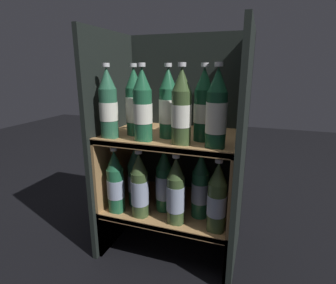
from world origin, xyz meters
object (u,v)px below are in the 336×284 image
Objects in this scene: bottle_upper_front_3 at (217,112)px; bottle_upper_back_1 at (169,106)px; bottle_lower_front_0 at (116,183)px; bottle_upper_front_2 at (181,109)px; bottle_upper_front_1 at (143,107)px; bottle_lower_front_1 at (140,187)px; bottle_lower_back_1 at (164,182)px; bottle_upper_front_0 at (108,105)px; bottle_lower_back_0 at (136,178)px; bottle_lower_front_3 at (217,199)px; bottle_upper_back_0 at (135,104)px; bottle_lower_back_2 at (200,187)px; bottle_upper_back_2 at (203,107)px; bottle_lower_front_2 at (176,193)px.

bottle_upper_front_3 is 1.00× the size of bottle_upper_back_1.
bottle_upper_front_2 is at bearing 0.00° from bottle_lower_front_0.
bottle_upper_front_1 reaches higher than bottle_lower_front_1.
bottle_upper_back_1 is 1.00× the size of bottle_lower_back_1.
bottle_lower_back_1 is (0.20, 0.08, -0.33)m from bottle_upper_front_0.
bottle_upper_front_1 is at bearing 0.00° from bottle_lower_front_1.
bottle_upper_front_1 is 0.34m from bottle_lower_back_1.
bottle_lower_back_0 is (0.06, 0.08, 0.00)m from bottle_lower_front_0.
bottle_upper_front_1 is at bearing 0.00° from bottle_upper_front_0.
bottle_upper_front_2 is at bearing 0.00° from bottle_upper_front_1.
bottle_lower_back_1 is at bearing 55.97° from bottle_upper_front_1.
bottle_lower_front_1 is at bearing -180.00° from bottle_upper_front_1.
bottle_lower_back_1 is (-0.02, -0.00, -0.32)m from bottle_upper_back_1.
bottle_upper_front_1 is at bearing 0.00° from bottle_lower_front_0.
bottle_upper_front_1 is 0.43m from bottle_lower_front_3.
bottle_upper_front_0 and bottle_upper_front_3 have the same top height.
bottle_upper_back_0 is at bearing 166.95° from bottle_upper_front_3.
bottle_upper_front_0 is 1.00× the size of bottle_lower_back_2.
bottle_upper_back_2 is 1.00× the size of bottle_lower_back_2.
bottle_upper_back_1 is (-0.07, 0.08, -0.00)m from bottle_upper_front_2.
bottle_upper_front_3 is 1.00× the size of bottle_lower_front_3.
bottle_lower_front_3 is (0.31, 0.00, 0.00)m from bottle_lower_front_1.
bottle_upper_front_0 is 1.00× the size of bottle_lower_front_2.
bottle_upper_front_2 is 0.33m from bottle_lower_front_2.
bottle_upper_front_2 is 0.35m from bottle_lower_back_1.
bottle_lower_front_2 is at bearing 180.00° from bottle_lower_front_3.
bottle_lower_back_1 is at bearing 23.05° from bottle_lower_front_0.
bottle_upper_front_2 is at bearing -46.98° from bottle_upper_back_1.
bottle_lower_front_2 is 1.00× the size of bottle_lower_back_1.
bottle_lower_front_3 is (0.36, -0.08, -0.32)m from bottle_upper_back_0.
bottle_lower_front_3 is (0.43, 0.00, -0.32)m from bottle_upper_front_0.
bottle_upper_front_0 is at bearing -167.35° from bottle_upper_back_2.
bottle_upper_back_0 is at bearing 160.19° from bottle_upper_front_2.
bottle_upper_front_2 is 1.00× the size of bottle_lower_front_0.
bottle_lower_front_3 is at bearing -18.71° from bottle_lower_back_1.
bottle_upper_back_0 reaches higher than bottle_lower_front_3.
bottle_upper_back_2 is at bearing -0.00° from bottle_upper_back_0.
bottle_lower_front_0 and bottle_lower_front_3 have the same top height.
bottle_lower_front_1 is (-0.10, -0.08, -0.32)m from bottle_upper_back_1.
bottle_upper_back_1 is 1.00× the size of bottle_upper_back_2.
bottle_lower_front_0 is at bearing 0.00° from bottle_upper_front_0.
bottle_lower_front_2 is at bearing -20.88° from bottle_lower_back_0.
bottle_lower_back_0 is at bearing 180.00° from bottle_lower_back_1.
bottle_lower_back_1 is (0.05, 0.08, -0.32)m from bottle_upper_front_1.
bottle_lower_back_1 is (-0.16, 0.00, -0.33)m from bottle_upper_back_2.
bottle_lower_front_0 is at bearing 180.00° from bottle_lower_front_1.
bottle_lower_front_1 and bottle_lower_front_2 have the same top height.
bottle_lower_back_0 is at bearing 180.00° from bottle_upper_back_1.
bottle_upper_front_0 is 1.00× the size of bottle_upper_back_1.
bottle_upper_front_3 and bottle_upper_back_2 have the same top height.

